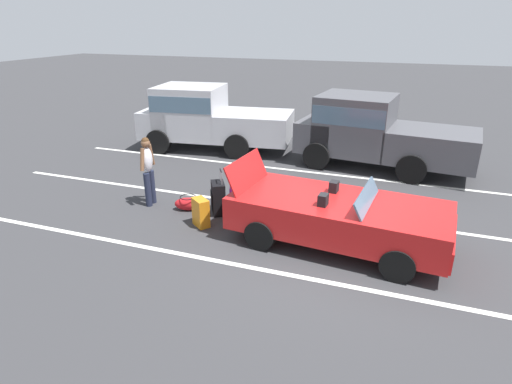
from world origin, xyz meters
name	(u,v)px	position (x,y,z in m)	size (l,w,h in m)	color
ground_plane	(335,244)	(0.00, 0.00, 0.00)	(80.00, 80.00, 0.00)	#333335
lot_line_near	(321,281)	(0.00, -1.39, 0.00)	(18.00, 0.12, 0.01)	silver
lot_line_mid	(345,217)	(0.00, 1.31, 0.00)	(18.00, 0.12, 0.01)	silver
lot_line_far	(360,178)	(0.00, 4.01, 0.00)	(18.00, 0.12, 0.01)	silver
convertible_car	(348,219)	(0.20, -0.02, 0.59)	(4.31, 2.15, 1.52)	red
suitcase_large_black	(218,198)	(-2.78, 0.55, 0.37)	(0.49, 0.56, 1.04)	black
suitcase_medium_bright	(201,213)	(-2.86, -0.17, 0.31)	(0.46, 0.43, 0.62)	orange
suitcase_small_carryon	(235,191)	(-2.68, 1.33, 0.25)	(0.26, 0.36, 0.77)	#991E8C
duffel_bag	(188,204)	(-3.51, 0.47, 0.16)	(0.70, 0.46, 0.34)	red
traveler_person	(148,167)	(-4.52, 0.47, 0.93)	(0.24, 0.61, 1.65)	#1E2338
parked_pickup_truck_near	(371,130)	(0.08, 5.14, 1.11)	(5.19, 2.54, 2.10)	#4C4C51
parked_pickup_truck_far	(204,116)	(-5.39, 5.26, 1.11)	(5.20, 2.55, 2.10)	#B2B2B7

